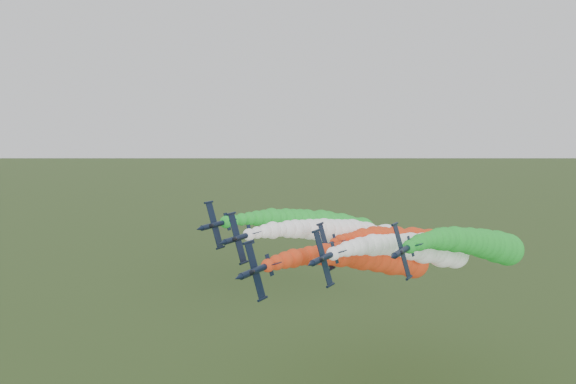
# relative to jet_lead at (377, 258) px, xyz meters

# --- Properties ---
(jet_lead) EXTENTS (13.88, 64.57, 18.23)m
(jet_lead) POSITION_rel_jet_lead_xyz_m (0.00, 0.00, 0.00)
(jet_lead) COLOR black
(jet_lead) RESTS_ON ground
(jet_inner_left) EXTENTS (14.44, 65.12, 18.79)m
(jet_inner_left) POSITION_rel_jet_lead_xyz_m (-10.24, 10.71, 2.17)
(jet_inner_left) COLOR black
(jet_inner_left) RESTS_ON ground
(jet_inner_right) EXTENTS (13.56, 64.25, 17.91)m
(jet_inner_right) POSITION_rel_jet_lead_xyz_m (7.61, 8.75, 1.12)
(jet_inner_right) COLOR black
(jet_inner_right) RESTS_ON ground
(jet_outer_left) EXTENTS (13.91, 64.60, 18.27)m
(jet_outer_left) POSITION_rel_jet_lead_xyz_m (-19.32, 14.20, 3.33)
(jet_outer_left) COLOR black
(jet_outer_left) RESTS_ON ground
(jet_outer_right) EXTENTS (14.11, 64.80, 18.46)m
(jet_outer_right) POSITION_rel_jet_lead_xyz_m (18.64, 17.29, 1.83)
(jet_outer_right) COLOR black
(jet_outer_right) RESTS_ON ground
(jet_trail) EXTENTS (14.04, 64.72, 18.39)m
(jet_trail) POSITION_rel_jet_lead_xyz_m (-0.20, 26.83, -1.36)
(jet_trail) COLOR black
(jet_trail) RESTS_ON ground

